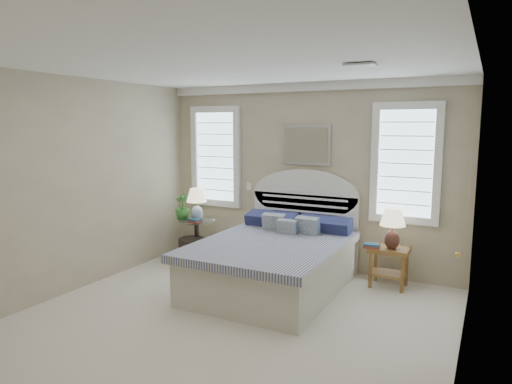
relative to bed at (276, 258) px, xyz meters
The scene contains 21 objects.
floor 1.51m from the bed, 90.00° to the right, with size 4.50×5.00×0.01m, color beige.
ceiling 2.74m from the bed, 90.00° to the right, with size 4.50×5.00×0.01m, color white.
wall_back 1.42m from the bed, 90.00° to the left, with size 4.50×0.02×2.70m, color #C2B491.
wall_left 2.85m from the bed, 147.06° to the right, with size 0.02×5.00×2.70m, color #C2B491.
wall_right 2.85m from the bed, 32.94° to the right, with size 0.02×5.00×2.70m, color #C2B491.
crown_molding 2.47m from the bed, 90.00° to the left, with size 4.50×0.08×0.12m, color white.
hvac_vent 2.67m from the bed, 28.73° to the right, with size 0.30×0.20×0.02m, color #B2B2B2.
switch_plate 1.59m from the bed, 132.76° to the left, with size 0.08×0.01×0.12m, color white.
window_left 2.22m from the bed, 146.59° to the left, with size 0.90×0.06×1.60m, color silver.
window_right 2.12m from the bed, 36.14° to the left, with size 0.90×0.06×1.60m, color silver.
painting 1.75m from the bed, 90.00° to the left, with size 0.74×0.04×0.58m, color silver.
closet_door 2.39m from the bed, ahead, with size 0.02×1.80×2.40m, color white.
bed is the anchor object (origin of this frame).
side_table_left 1.75m from the bed, 160.26° to the left, with size 0.56×0.56×0.63m.
nightstand_right 1.47m from the bed, 28.03° to the left, with size 0.50×0.40×0.53m.
floor_pot 1.71m from the bed, 165.33° to the left, with size 0.41×0.41×0.37m, color black.
lamp_left 1.80m from the bed, 160.93° to the left, with size 0.41×0.41×0.51m.
lamp_right 1.55m from the bed, 25.54° to the left, with size 0.36×0.36×0.53m.
potted_plant 1.99m from the bed, 164.40° to the left, with size 0.23×0.23×0.41m, color #338035.
books_left 1.66m from the bed, 164.54° to the left, with size 0.22×0.19×0.05m.
books_right 1.25m from the bed, 27.36° to the left, with size 0.23×0.18×0.06m.
Camera 1 is at (2.41, -3.74, 2.09)m, focal length 32.00 mm.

